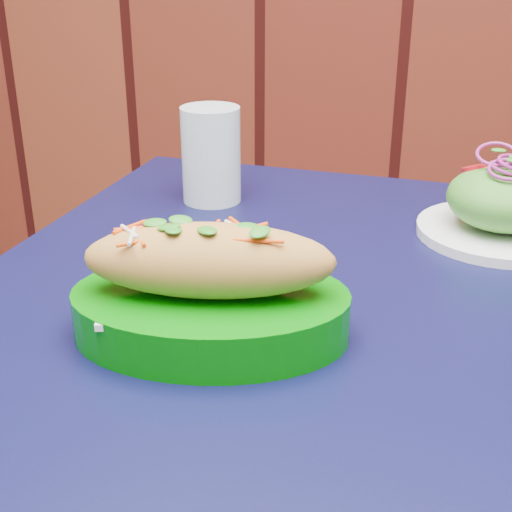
# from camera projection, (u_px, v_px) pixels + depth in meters

# --- Properties ---
(cafe_table) EXTENTS (0.86, 0.86, 0.75)m
(cafe_table) POSITION_uv_depth(u_px,v_px,m) (348.00, 369.00, 0.76)
(cafe_table) COLOR black
(cafe_table) RESTS_ON ground
(banh_mi_basket) EXTENTS (0.27, 0.20, 0.12)m
(banh_mi_basket) POSITION_uv_depth(u_px,v_px,m) (210.00, 291.00, 0.63)
(banh_mi_basket) COLOR #027005
(banh_mi_basket) RESTS_ON cafe_table
(salad_plate) EXTENTS (0.20, 0.20, 0.10)m
(salad_plate) POSITION_uv_depth(u_px,v_px,m) (503.00, 205.00, 0.85)
(salad_plate) COLOR white
(salad_plate) RESTS_ON cafe_table
(water_glass) EXTENTS (0.08, 0.08, 0.13)m
(water_glass) POSITION_uv_depth(u_px,v_px,m) (211.00, 155.00, 0.95)
(water_glass) COLOR silver
(water_glass) RESTS_ON cafe_table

